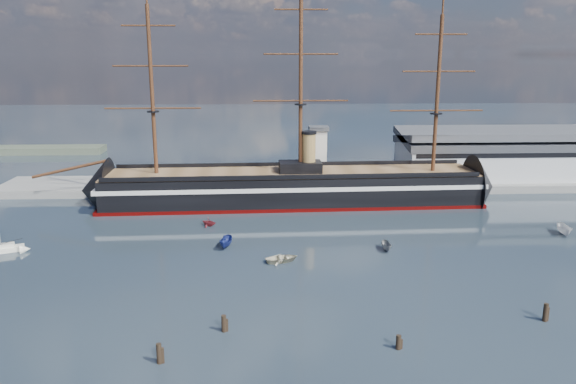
{
  "coord_description": "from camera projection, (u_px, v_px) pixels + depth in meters",
  "views": [
    {
      "loc": [
        -11.21,
        -70.77,
        34.99
      ],
      "look_at": [
        -6.59,
        35.0,
        9.0
      ],
      "focal_mm": 35.0,
      "sensor_mm": 36.0,
      "label": 1
    }
  ],
  "objects": [
    {
      "name": "piling_near_left",
      "position": [
        224.0,
        331.0,
        72.85
      ],
      "size": [
        0.64,
        0.64,
        2.98
      ],
      "primitive_type": "cylinder",
      "color": "black",
      "rests_on": "ground"
    },
    {
      "name": "motorboat_b",
      "position": [
        282.0,
        262.0,
        97.43
      ],
      "size": [
        2.5,
        3.88,
        1.68
      ],
      "primitive_type": "imported",
      "rotation": [
        0.0,
        0.0,
        1.89
      ],
      "color": "beige",
      "rests_on": "ground"
    },
    {
      "name": "motorboat_a",
      "position": [
        226.0,
        248.0,
        104.52
      ],
      "size": [
        6.25,
        3.16,
        2.39
      ],
      "primitive_type": "imported",
      "rotation": [
        0.0,
        0.0,
        -0.17
      ],
      "color": "navy",
      "rests_on": "ground"
    },
    {
      "name": "warship",
      "position": [
        285.0,
        187.0,
        134.47
      ],
      "size": [
        113.13,
        19.05,
        53.94
      ],
      "rotation": [
        0.0,
        0.0,
        0.03
      ],
      "color": "black",
      "rests_on": "ground"
    },
    {
      "name": "motorboat_f",
      "position": [
        564.0,
        235.0,
        111.76
      ],
      "size": [
        6.72,
        3.45,
        2.56
      ],
      "primitive_type": "imported",
      "rotation": [
        0.0,
        0.0,
        -0.18
      ],
      "color": "silver",
      "rests_on": "ground"
    },
    {
      "name": "motorboat_c",
      "position": [
        386.0,
        251.0,
        102.87
      ],
      "size": [
        4.96,
        1.82,
        1.98
      ],
      "primitive_type": "imported",
      "rotation": [
        0.0,
        0.0,
        -0.0
      ],
      "color": "slate",
      "rests_on": "ground"
    },
    {
      "name": "sailboat",
      "position": [
        4.0,
        248.0,
        102.03
      ],
      "size": [
        7.07,
        4.34,
        10.9
      ],
      "rotation": [
        0.0,
        0.0,
        0.37
      ],
      "color": "white",
      "rests_on": "ground"
    },
    {
      "name": "quay",
      "position": [
        343.0,
        188.0,
        151.64
      ],
      "size": [
        180.0,
        18.0,
        2.0
      ],
      "primitive_type": "cube",
      "color": "slate",
      "rests_on": "ground"
    },
    {
      "name": "warehouse",
      "position": [
        513.0,
        155.0,
        155.66
      ],
      "size": [
        63.0,
        21.0,
        11.6
      ],
      "color": "#B7BABC",
      "rests_on": "ground"
    },
    {
      "name": "ground",
      "position": [
        319.0,
        228.0,
        116.29
      ],
      "size": [
        600.0,
        600.0,
        0.0
      ],
      "primitive_type": "plane",
      "color": "#1A242C",
      "rests_on": "ground"
    },
    {
      "name": "piling_extra",
      "position": [
        160.0,
        363.0,
        65.34
      ],
      "size": [
        0.64,
        0.64,
        3.22
      ],
      "primitive_type": "cylinder",
      "color": "black",
      "rests_on": "ground"
    },
    {
      "name": "piling_near_right",
      "position": [
        544.0,
        321.0,
        75.71
      ],
      "size": [
        0.64,
        0.64,
        3.25
      ],
      "primitive_type": "cylinder",
      "color": "black",
      "rests_on": "ground"
    },
    {
      "name": "quay_tower",
      "position": [
        318.0,
        154.0,
        146.11
      ],
      "size": [
        5.0,
        5.0,
        15.0
      ],
      "color": "silver",
      "rests_on": "ground"
    },
    {
      "name": "motorboat_d",
      "position": [
        209.0,
        226.0,
        117.7
      ],
      "size": [
        4.81,
        5.89,
        2.0
      ],
      "primitive_type": "imported",
      "rotation": [
        0.0,
        0.0,
        1.03
      ],
      "color": "maroon",
      "rests_on": "ground"
    },
    {
      "name": "piling_near_mid",
      "position": [
        398.0,
        349.0,
        68.51
      ],
      "size": [
        0.64,
        0.64,
        2.54
      ],
      "primitive_type": "cylinder",
      "color": "black",
      "rests_on": "ground"
    }
  ]
}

